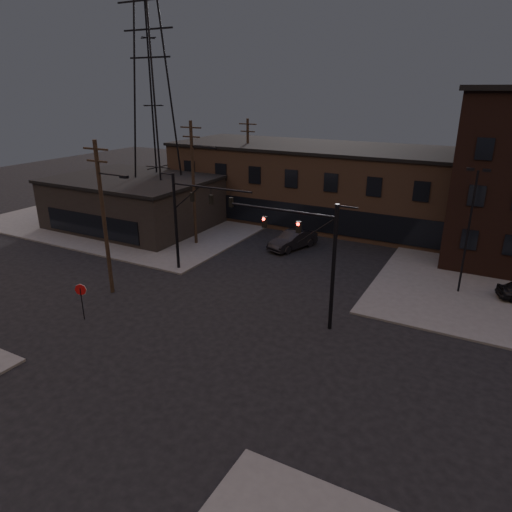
{
  "coord_description": "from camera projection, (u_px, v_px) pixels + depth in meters",
  "views": [
    {
      "loc": [
        14.49,
        -19.93,
        14.2
      ],
      "look_at": [
        0.69,
        5.5,
        3.5
      ],
      "focal_mm": 32.0,
      "sensor_mm": 36.0,
      "label": 1
    }
  ],
  "objects": [
    {
      "name": "building_left",
      "position": [
        134.0,
        203.0,
        49.11
      ],
      "size": [
        16.0,
        12.0,
        5.0
      ],
      "primitive_type": "cube",
      "color": "black",
      "rests_on": "ground"
    },
    {
      "name": "sidewalk_nw",
      "position": [
        158.0,
        211.0,
        55.79
      ],
      "size": [
        30.0,
        30.0,
        0.15
      ],
      "primitive_type": "cube",
      "color": "#474744",
      "rests_on": "ground"
    },
    {
      "name": "stop_sign",
      "position": [
        81.0,
        293.0,
        29.14
      ],
      "size": [
        0.72,
        0.33,
        2.48
      ],
      "color": "black",
      "rests_on": "ground"
    },
    {
      "name": "lot_light_a",
      "position": [
        470.0,
        221.0,
        31.65
      ],
      "size": [
        1.5,
        0.28,
        9.14
      ],
      "color": "black",
      "rests_on": "ground"
    },
    {
      "name": "transmission_tower",
      "position": [
        153.0,
        105.0,
        46.39
      ],
      "size": [
        7.0,
        7.0,
        25.0
      ],
      "primitive_type": null,
      "color": "black",
      "rests_on": "ground"
    },
    {
      "name": "utility_pole_mid",
      "position": [
        194.0,
        181.0,
        41.92
      ],
      "size": [
        3.7,
        0.28,
        11.5
      ],
      "color": "black",
      "rests_on": "ground"
    },
    {
      "name": "building_row",
      "position": [
        349.0,
        188.0,
        49.53
      ],
      "size": [
        40.0,
        12.0,
        8.0
      ],
      "primitive_type": "cube",
      "color": "brown",
      "rests_on": "ground"
    },
    {
      "name": "ground",
      "position": [
        203.0,
        335.0,
        27.84
      ],
      "size": [
        140.0,
        140.0,
        0.0
      ],
      "primitive_type": "plane",
      "color": "black",
      "rests_on": "ground"
    },
    {
      "name": "utility_pole_near",
      "position": [
        104.0,
        215.0,
        31.67
      ],
      "size": [
        3.7,
        0.28,
        11.0
      ],
      "color": "black",
      "rests_on": "ground"
    },
    {
      "name": "traffic_signal_far",
      "position": [
        188.0,
        213.0,
        35.7
      ],
      "size": [
        7.12,
        0.24,
        8.0
      ],
      "color": "black",
      "rests_on": "ground"
    },
    {
      "name": "traffic_signal_near",
      "position": [
        316.0,
        252.0,
        27.44
      ],
      "size": [
        7.12,
        0.24,
        8.0
      ],
      "color": "black",
      "rests_on": "ground"
    },
    {
      "name": "utility_pole_far",
      "position": [
        248.0,
        166.0,
        52.41
      ],
      "size": [
        2.2,
        0.28,
        11.0
      ],
      "color": "black",
      "rests_on": "ground"
    },
    {
      "name": "car_crossing",
      "position": [
        293.0,
        240.0,
        42.57
      ],
      "size": [
        3.39,
        5.45,
        1.7
      ],
      "primitive_type": "imported",
      "rotation": [
        0.0,
        0.0,
        -0.33
      ],
      "color": "black",
      "rests_on": "ground"
    }
  ]
}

